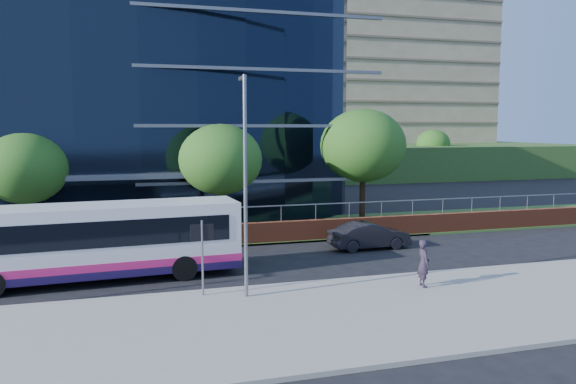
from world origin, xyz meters
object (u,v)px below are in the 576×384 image
object	(u,v)px
streetlight_east	(245,180)
city_bus	(99,241)
tree_dist_f	(433,144)
parked_car	(370,236)
pedestrian	(423,263)
street_sign	(202,242)
tree_far_d	(363,146)
tree_dist_e	(321,143)
tree_far_b	(25,169)
tree_far_c	(221,160)

from	to	relation	value
streetlight_east	city_bus	distance (m)	7.33
tree_dist_f	parked_car	xyz separation A→B (m)	(-25.96, -37.39, -3.51)
parked_car	pedestrian	bearing A→B (deg)	168.67
tree_dist_f	city_bus	world-z (taller)	tree_dist_f
street_sign	parked_car	xyz separation A→B (m)	(9.54, 6.20, -1.45)
tree_far_d	tree_dist_f	size ratio (longest dim) A/B	1.23
tree_dist_e	tree_dist_f	xyz separation A→B (m)	(16.00, 2.00, -0.33)
street_sign	tree_dist_e	distance (m)	45.99
streetlight_east	parked_car	size ratio (longest dim) A/B	1.89
tree_dist_f	city_bus	size ratio (longest dim) A/B	0.51
city_bus	pedestrian	bearing A→B (deg)	-26.12
tree_far_d	streetlight_east	bearing A→B (deg)	-129.40
city_bus	tree_far_b	bearing A→B (deg)	113.75
tree_far_c	tree_far_d	bearing A→B (deg)	6.34
streetlight_east	parked_car	bearing A→B (deg)	40.19
tree_far_d	pedestrian	distance (m)	13.88
street_sign	tree_far_c	world-z (taller)	tree_far_c
tree_dist_e	parked_car	size ratio (longest dim) A/B	1.54
street_sign	pedestrian	size ratio (longest dim) A/B	1.51
tree_dist_f	city_bus	bearing A→B (deg)	-134.55
tree_far_c	tree_far_d	world-z (taller)	tree_far_d
tree_far_b	tree_dist_e	xyz separation A→B (m)	(27.00, 30.50, 0.33)
streetlight_east	tree_far_c	bearing A→B (deg)	84.89
tree_dist_e	tree_dist_f	world-z (taller)	tree_dist_e
tree_far_c	streetlight_east	bearing A→B (deg)	-95.11
tree_far_d	parked_car	bearing A→B (deg)	-110.04
tree_far_c	tree_far_b	bearing A→B (deg)	177.14
pedestrian	street_sign	bearing A→B (deg)	87.07
tree_far_d	pedestrian	bearing A→B (deg)	-103.65
tree_dist_f	streetlight_east	bearing A→B (deg)	-127.58
tree_dist_e	city_bus	world-z (taller)	tree_dist_e
tree_far_b	tree_dist_e	bearing A→B (deg)	48.48
parked_car	street_sign	bearing A→B (deg)	120.54
streetlight_east	tree_dist_e	bearing A→B (deg)	66.89
city_bus	street_sign	bearing A→B (deg)	-48.72
street_sign	parked_car	bearing A→B (deg)	33.04
tree_dist_e	city_bus	size ratio (longest dim) A/B	0.55
tree_far_d	streetlight_east	world-z (taller)	streetlight_east
parked_car	pedestrian	xyz separation A→B (m)	(-1.16, -7.49, 0.38)
tree_far_b	city_bus	distance (m)	8.64
tree_dist_e	parked_car	xyz separation A→B (m)	(-9.96, -35.39, -3.84)
tree_dist_f	city_bus	xyz separation A→B (m)	(-39.22, -39.84, -2.54)
street_sign	pedestrian	xyz separation A→B (m)	(8.37, -1.29, -1.07)
tree_far_c	tree_far_d	distance (m)	9.08
tree_far_c	parked_car	distance (m)	9.14
tree_dist_f	pedestrian	distance (m)	52.53
street_sign	tree_dist_e	size ratio (longest dim) A/B	0.43
streetlight_east	pedestrian	world-z (taller)	streetlight_east
tree_far_d	tree_dist_e	world-z (taller)	tree_far_d
tree_dist_e	streetlight_east	world-z (taller)	streetlight_east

